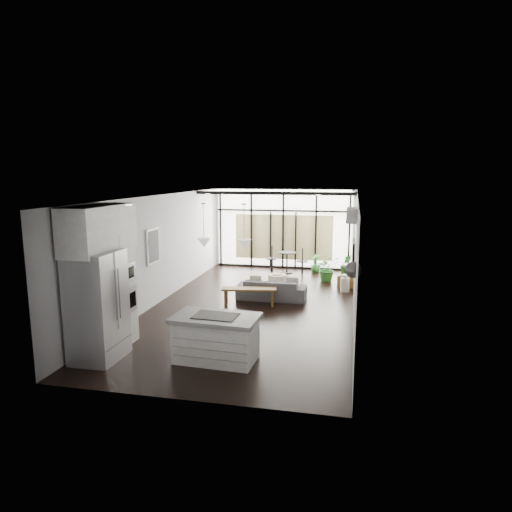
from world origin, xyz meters
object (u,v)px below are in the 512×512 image
at_px(fridge, 97,306).
at_px(tv, 354,253).
at_px(milk_can, 345,283).
at_px(pouf, 277,282).
at_px(island, 216,338).
at_px(sofa, 272,286).
at_px(console_bench, 249,297).

bearing_deg(fridge, tv, 47.20).
relative_size(milk_can, tv, 0.46).
bearing_deg(pouf, tv, -21.73).
xyz_separation_m(island, sofa, (0.26, 4.23, -0.05)).
bearing_deg(sofa, fridge, 62.60).
xyz_separation_m(island, console_bench, (-0.20, 3.54, -0.19)).
distance_m(pouf, tv, 2.56).
distance_m(fridge, pouf, 6.22).
distance_m(sofa, console_bench, 0.84).
distance_m(console_bench, tv, 2.96).
xyz_separation_m(island, tv, (2.39, 4.48, 0.88)).
relative_size(sofa, milk_can, 3.68).
height_order(island, console_bench, island).
height_order(milk_can, tv, tv).
height_order(sofa, pouf, sofa).
distance_m(sofa, pouf, 1.12).
height_order(console_bench, tv, tv).
bearing_deg(tv, pouf, 158.27).
distance_m(fridge, sofa, 5.21).
xyz_separation_m(sofa, console_bench, (-0.47, -0.68, -0.14)).
bearing_deg(tv, fridge, -132.80).
bearing_deg(pouf, fridge, -112.27).
xyz_separation_m(console_bench, tv, (2.59, 0.93, 1.07)).
distance_m(milk_can, tv, 1.44).
bearing_deg(tv, sofa, -173.23).
xyz_separation_m(sofa, tv, (2.12, 0.25, 0.94)).
bearing_deg(console_bench, milk_can, 28.82).
bearing_deg(island, milk_can, 71.35).
bearing_deg(console_bench, fridge, -125.56).
bearing_deg(fridge, pouf, 67.73).
xyz_separation_m(island, milk_can, (2.18, 5.44, -0.17)).
bearing_deg(fridge, island, 10.00).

